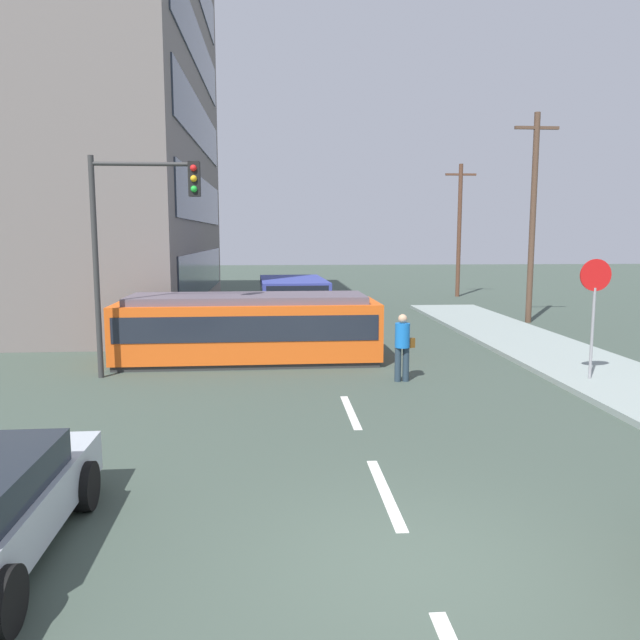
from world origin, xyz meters
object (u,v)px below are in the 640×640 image
at_px(city_bus, 293,299).
at_px(stop_sign, 595,294).
at_px(traffic_light_mast, 135,226).
at_px(utility_pole_mid, 533,215).
at_px(utility_pole_far, 459,228).
at_px(pedestrian_crossing, 403,344).
at_px(parked_sedan_mid, 160,322).
at_px(streetcar_tram, 248,327).

distance_m(city_bus, stop_sign, 12.62).
relative_size(traffic_light_mast, utility_pole_mid, 0.65).
bearing_deg(utility_pole_far, pedestrian_crossing, -110.01).
bearing_deg(stop_sign, parked_sedan_mid, 147.53).
relative_size(traffic_light_mast, utility_pole_far, 0.72).
xyz_separation_m(city_bus, stop_sign, (6.86, -10.54, 1.13)).
bearing_deg(utility_pole_far, stop_sign, -98.39).
xyz_separation_m(pedestrian_crossing, stop_sign, (4.46, -0.63, 1.25)).
height_order(parked_sedan_mid, stop_sign, stop_sign).
relative_size(streetcar_tram, traffic_light_mast, 1.34).
distance_m(streetcar_tram, stop_sign, 9.07).
bearing_deg(city_bus, pedestrian_crossing, -76.40).
bearing_deg(utility_pole_mid, utility_pole_far, 88.43).
bearing_deg(city_bus, parked_sedan_mid, -145.66).
bearing_deg(traffic_light_mast, streetcar_tram, 34.23).
bearing_deg(city_bus, traffic_light_mast, -114.72).
distance_m(city_bus, utility_pole_mid, 10.30).
relative_size(city_bus, parked_sedan_mid, 1.15).
xyz_separation_m(traffic_light_mast, utility_pole_far, (14.18, 20.07, 0.20)).
bearing_deg(pedestrian_crossing, parked_sedan_mid, 136.51).
height_order(pedestrian_crossing, parked_sedan_mid, pedestrian_crossing).
xyz_separation_m(utility_pole_mid, utility_pole_far, (0.30, 11.06, -0.38)).
distance_m(pedestrian_crossing, utility_pole_mid, 12.84).
distance_m(stop_sign, traffic_light_mast, 11.21).
bearing_deg(parked_sedan_mid, pedestrian_crossing, -43.49).
xyz_separation_m(stop_sign, utility_pole_far, (3.19, 21.65, 1.82)).
height_order(streetcar_tram, parked_sedan_mid, streetcar_tram).
xyz_separation_m(city_bus, utility_pole_far, (10.05, 11.11, 2.95)).
bearing_deg(pedestrian_crossing, stop_sign, -8.03).
distance_m(streetcar_tram, utility_pole_mid, 13.76).
height_order(parked_sedan_mid, utility_pole_far, utility_pole_far).
bearing_deg(utility_pole_mid, traffic_light_mast, -147.01).
bearing_deg(city_bus, utility_pole_far, 47.86).
xyz_separation_m(pedestrian_crossing, utility_pole_far, (7.65, 21.02, 3.07)).
height_order(pedestrian_crossing, stop_sign, stop_sign).
xyz_separation_m(streetcar_tram, utility_pole_mid, (11.22, 7.20, 3.41)).
height_order(traffic_light_mast, utility_pole_far, utility_pole_far).
height_order(parked_sedan_mid, traffic_light_mast, traffic_light_mast).
relative_size(streetcar_tram, utility_pole_mid, 0.87).
relative_size(pedestrian_crossing, utility_pole_far, 0.22).
height_order(parked_sedan_mid, utility_pole_mid, utility_pole_mid).
bearing_deg(parked_sedan_mid, stop_sign, -32.47).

